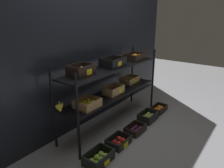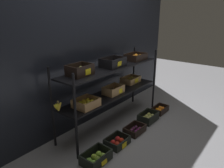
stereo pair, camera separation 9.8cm
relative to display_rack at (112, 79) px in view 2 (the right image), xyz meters
The scene contains 8 objects.
ground_plane 0.73m from the display_rack, behind, with size 10.00×10.00×0.00m, color gray.
storefront_wall 0.53m from the display_rack, 90.74° to the left, with size 4.27×0.12×2.11m, color black.
display_rack is the anchor object (origin of this frame).
crate_ground_apple_green 1.17m from the display_rack, 153.13° to the right, with size 0.35×0.25×0.13m.
crate_ground_apple_red 0.91m from the display_rack, 135.03° to the right, with size 0.31×0.24×0.11m.
crate_ground_plum 0.82m from the display_rack, 91.49° to the right, with size 0.32×0.22×0.10m.
crate_ground_pear 0.90m from the display_rack, 44.37° to the right, with size 0.34×0.23×0.14m.
crate_ground_orange 1.16m from the display_rack, 26.40° to the right, with size 0.33×0.20×0.10m.
Camera 2 is at (-2.38, -1.89, 1.69)m, focal length 34.28 mm.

